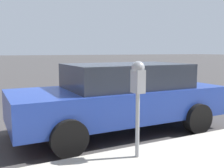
{
  "coord_description": "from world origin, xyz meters",
  "views": [
    {
      "loc": [
        -5.83,
        2.46,
        1.73
      ],
      "look_at": [
        -2.04,
        0.56,
        1.19
      ],
      "focal_mm": 42.0,
      "sensor_mm": 36.0,
      "label": 1
    }
  ],
  "objects": [
    {
      "name": "car_blue",
      "position": [
        -0.94,
        -0.21,
        0.77
      ],
      "size": [
        2.02,
        4.53,
        1.46
      ],
      "rotation": [
        0.0,
        0.0,
        -0.0
      ],
      "color": "navy",
      "rests_on": "ground_plane"
    },
    {
      "name": "parking_meter",
      "position": [
        -2.61,
        0.42,
        1.24
      ],
      "size": [
        0.21,
        0.19,
        1.45
      ],
      "color": "gray",
      "rests_on": "sidewalk"
    },
    {
      "name": "ground_plane",
      "position": [
        0.0,
        0.0,
        0.0
      ],
      "size": [
        220.0,
        220.0,
        0.0
      ],
      "primitive_type": "plane",
      "color": "#3D3A3A"
    }
  ]
}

